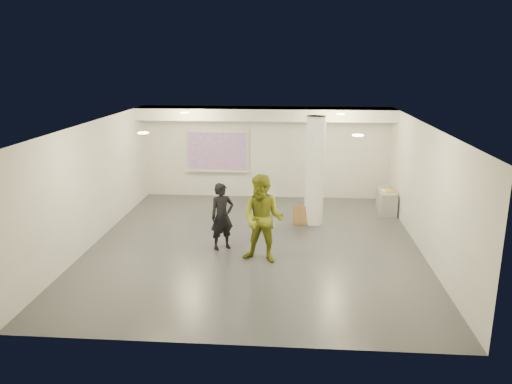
# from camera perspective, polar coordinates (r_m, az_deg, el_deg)

# --- Properties ---
(floor) EXTENTS (8.00, 9.00, 0.01)m
(floor) POSITION_cam_1_polar(r_m,az_deg,el_deg) (12.44, -0.14, -6.05)
(floor) COLOR #34363B
(floor) RESTS_ON ground
(ceiling) EXTENTS (8.00, 9.00, 0.01)m
(ceiling) POSITION_cam_1_polar(r_m,az_deg,el_deg) (11.71, -0.15, 7.79)
(ceiling) COLOR silver
(ceiling) RESTS_ON floor
(wall_back) EXTENTS (8.00, 0.01, 3.00)m
(wall_back) POSITION_cam_1_polar(r_m,az_deg,el_deg) (16.37, 1.11, 4.55)
(wall_back) COLOR silver
(wall_back) RESTS_ON floor
(wall_front) EXTENTS (8.00, 0.01, 3.00)m
(wall_front) POSITION_cam_1_polar(r_m,az_deg,el_deg) (7.73, -2.82, -7.59)
(wall_front) COLOR silver
(wall_front) RESTS_ON floor
(wall_left) EXTENTS (0.01, 9.00, 3.00)m
(wall_left) POSITION_cam_1_polar(r_m,az_deg,el_deg) (12.93, -18.12, 0.97)
(wall_left) COLOR silver
(wall_left) RESTS_ON floor
(wall_right) EXTENTS (0.01, 9.00, 3.00)m
(wall_right) POSITION_cam_1_polar(r_m,az_deg,el_deg) (12.34, 18.71, 0.27)
(wall_right) COLOR silver
(wall_right) RESTS_ON floor
(soffit_band) EXTENTS (8.00, 1.10, 0.36)m
(soffit_band) POSITION_cam_1_polar(r_m,az_deg,el_deg) (15.64, 1.01, 8.94)
(soffit_band) COLOR silver
(soffit_band) RESTS_ON ceiling
(downlight_nw) EXTENTS (0.22, 0.22, 0.02)m
(downlight_nw) POSITION_cam_1_polar(r_m,az_deg,el_deg) (14.50, -8.16, 8.95)
(downlight_nw) COLOR #FFF688
(downlight_nw) RESTS_ON ceiling
(downlight_ne) EXTENTS (0.22, 0.22, 0.02)m
(downlight_ne) POSITION_cam_1_polar(r_m,az_deg,el_deg) (14.21, 9.65, 8.78)
(downlight_ne) COLOR #FFF688
(downlight_ne) RESTS_ON ceiling
(downlight_sw) EXTENTS (0.22, 0.22, 0.02)m
(downlight_sw) POSITION_cam_1_polar(r_m,az_deg,el_deg) (10.65, -12.77, 6.61)
(downlight_sw) COLOR #FFF688
(downlight_sw) RESTS_ON ceiling
(downlight_se) EXTENTS (0.22, 0.22, 0.02)m
(downlight_se) POSITION_cam_1_polar(r_m,az_deg,el_deg) (10.27, 11.58, 6.37)
(downlight_se) COLOR #FFF688
(downlight_se) RESTS_ON ceiling
(column) EXTENTS (0.52, 0.52, 3.00)m
(column) POSITION_cam_1_polar(r_m,az_deg,el_deg) (13.71, 6.72, 2.39)
(column) COLOR white
(column) RESTS_ON floor
(projection_screen) EXTENTS (2.10, 0.13, 1.42)m
(projection_screen) POSITION_cam_1_polar(r_m,az_deg,el_deg) (16.49, -4.48, 4.67)
(projection_screen) COLOR silver
(projection_screen) RESTS_ON wall_back
(credenza) EXTENTS (0.52, 1.17, 0.68)m
(credenza) POSITION_cam_1_polar(r_m,az_deg,el_deg) (15.45, 14.67, -1.01)
(credenza) COLOR gray
(credenza) RESTS_ON floor
(papers_stack) EXTENTS (0.25, 0.31, 0.02)m
(papers_stack) POSITION_cam_1_polar(r_m,az_deg,el_deg) (15.27, 14.67, 0.15)
(papers_stack) COLOR white
(papers_stack) RESTS_ON credenza
(postit_pad) EXTENTS (0.27, 0.32, 0.03)m
(postit_pad) POSITION_cam_1_polar(r_m,az_deg,el_deg) (15.21, 15.01, 0.09)
(postit_pad) COLOR #E6A211
(postit_pad) RESTS_ON credenza
(cardboard_back) EXTENTS (0.52, 0.36, 0.54)m
(cardboard_back) POSITION_cam_1_polar(r_m,az_deg,el_deg) (13.92, 5.30, -2.62)
(cardboard_back) COLOR brown
(cardboard_back) RESTS_ON floor
(cardboard_front) EXTENTS (0.47, 0.17, 0.51)m
(cardboard_front) POSITION_cam_1_polar(r_m,az_deg,el_deg) (13.87, 5.24, -2.75)
(cardboard_front) COLOR brown
(cardboard_front) RESTS_ON floor
(woman) EXTENTS (0.71, 0.64, 1.63)m
(woman) POSITION_cam_1_polar(r_m,az_deg,el_deg) (11.97, -3.89, -2.81)
(woman) COLOR black
(woman) RESTS_ON floor
(man) EXTENTS (1.13, 0.98, 2.02)m
(man) POSITION_cam_1_polar(r_m,az_deg,el_deg) (11.13, 0.79, -3.11)
(man) COLOR olive
(man) RESTS_ON floor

